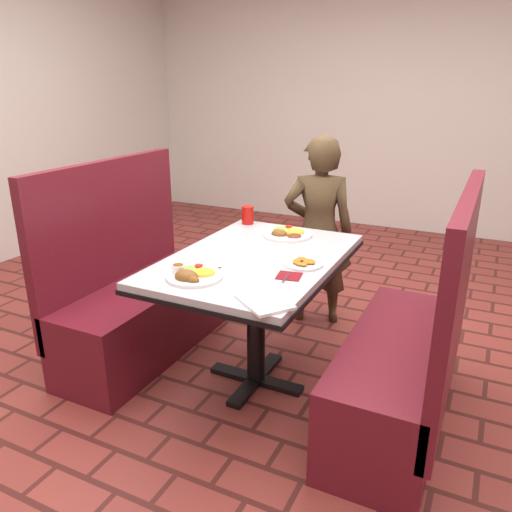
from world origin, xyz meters
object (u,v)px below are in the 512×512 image
far_dinner_plate (288,232)px  dining_table (256,273)px  diner_person (318,232)px  booth_bench_left (138,302)px  booth_bench_right (407,364)px  plantain_plate (303,263)px  near_dinner_plate (193,272)px  red_tumbler (248,215)px

far_dinner_plate → dining_table: bearing=-91.7°
dining_table → diner_person: size_ratio=0.94×
far_dinner_plate → booth_bench_left: bearing=-153.8°
booth_bench_right → plantain_plate: 0.69m
diner_person → booth_bench_left: bearing=27.5°
booth_bench_right → far_dinner_plate: bearing=153.1°
booth_bench_right → diner_person: 1.23m
dining_table → near_dinner_plate: 0.44m
near_dinner_plate → booth_bench_left: bearing=149.4°
booth_bench_left → plantain_plate: (1.07, -0.02, 0.43)m
booth_bench_right → red_tumbler: bearing=154.5°
diner_person → plantain_plate: size_ratio=6.76×
diner_person → far_dinner_plate: 0.52m
booth_bench_right → red_tumbler: size_ratio=10.69×
red_tumbler → plantain_plate: bearing=-43.4°
red_tumbler → dining_table: bearing=-59.2°
booth_bench_left → booth_bench_right: (1.60, 0.00, 0.00)m
booth_bench_left → red_tumbler: booth_bench_left is taller
near_dinner_plate → plantain_plate: near_dinner_plate is taller
diner_person → plantain_plate: bearing=84.6°
dining_table → plantain_plate: plantain_plate is taller
red_tumbler → booth_bench_left: bearing=-132.2°
booth_bench_right → plantain_plate: (-0.53, -0.02, 0.43)m
diner_person → booth_bench_right: bearing=110.6°
booth_bench_right → red_tumbler: booth_bench_right is taller
red_tumbler → far_dinner_plate: bearing=-21.9°
booth_bench_right → red_tumbler: 1.32m
dining_table → booth_bench_left: (-0.80, 0.00, -0.32)m
plantain_plate → red_tumbler: 0.80m
diner_person → plantain_plate: (0.24, -0.92, 0.12)m
far_dinner_plate → plantain_plate: bearing=-58.7°
diner_person → far_dinner_plate: bearing=68.3°
far_dinner_plate → booth_bench_right: bearing=-26.9°
plantain_plate → red_tumbler: (-0.58, 0.55, 0.04)m
far_dinner_plate → plantain_plate: far_dinner_plate is taller
diner_person → near_dinner_plate: 1.31m
near_dinner_plate → far_dinner_plate: near_dinner_plate is taller
booth_bench_right → dining_table: bearing=180.0°
near_dinner_plate → booth_bench_right: bearing=23.4°
dining_table → far_dinner_plate: far_dinner_plate is taller
near_dinner_plate → red_tumbler: 0.95m
diner_person → far_dinner_plate: size_ratio=4.56×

